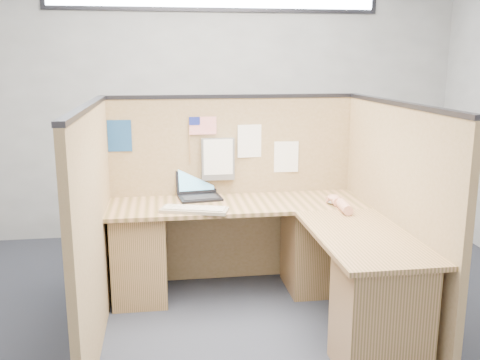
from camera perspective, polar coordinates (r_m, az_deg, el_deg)
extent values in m
plane|color=#21252F|center=(3.73, 1.24, -16.06)|extent=(5.00, 5.00, 0.00)
plane|color=gray|center=(5.52, -2.58, 8.54)|extent=(5.00, 0.00, 5.00)
plane|color=gray|center=(1.19, 19.94, -7.34)|extent=(5.00, 0.00, 5.00)
cube|color=olive|center=(4.39, -0.87, -1.10)|extent=(2.05, 0.05, 1.50)
cube|color=#232328|center=(4.27, -0.90, 8.92)|extent=(2.05, 0.06, 0.03)
cube|color=olive|center=(3.52, -15.34, -5.06)|extent=(0.05, 1.80, 1.50)
cube|color=#232328|center=(3.37, -16.10, 7.45)|extent=(0.06, 1.80, 0.03)
cube|color=olive|center=(3.81, 16.06, -3.72)|extent=(0.05, 1.80, 1.50)
cube|color=#232328|center=(3.68, 16.78, 7.80)|extent=(0.06, 1.80, 0.03)
cube|color=brown|center=(4.08, -0.27, -2.65)|extent=(1.95, 0.60, 0.03)
cube|color=brown|center=(3.44, 13.09, -5.95)|extent=(0.60, 1.15, 0.03)
cube|color=brown|center=(4.16, -10.64, -7.84)|extent=(0.40, 0.50, 0.70)
cube|color=brown|center=(4.31, 7.71, -7.00)|extent=(0.40, 0.50, 0.70)
cube|color=brown|center=(3.30, 14.82, -13.70)|extent=(0.50, 0.40, 0.70)
cube|color=black|center=(4.20, -4.29, -1.90)|extent=(0.35, 0.28, 0.02)
cube|color=black|center=(4.32, -4.46, 0.09)|extent=(0.33, 0.11, 0.22)
cube|color=teal|center=(4.31, -4.45, 0.06)|extent=(0.29, 0.09, 0.18)
cube|color=gray|center=(3.85, -4.89, -3.21)|extent=(0.51, 0.30, 0.02)
cube|color=silver|center=(3.85, -4.90, -2.98)|extent=(0.46, 0.25, 0.01)
ellipsoid|color=#B4B4B9|center=(4.10, 9.93, -2.24)|extent=(0.12, 0.09, 0.04)
ellipsoid|color=tan|center=(4.09, 9.97, -1.90)|extent=(0.09, 0.11, 0.05)
cylinder|color=tan|center=(4.05, 10.24, -2.29)|extent=(0.06, 0.05, 0.06)
cylinder|color=tan|center=(3.92, 11.05, -2.80)|extent=(0.10, 0.27, 0.08)
cube|color=navy|center=(4.25, -12.73, 4.62)|extent=(0.18, 0.01, 0.24)
cylinder|color=olive|center=(4.24, -5.42, 4.19)|extent=(0.01, 0.01, 0.38)
cube|color=red|center=(4.23, -3.99, 5.81)|extent=(0.21, 0.00, 0.14)
cube|color=navy|center=(4.21, -4.88, 6.29)|extent=(0.09, 0.00, 0.06)
cube|color=slate|center=(4.26, -2.37, 2.24)|extent=(0.26, 0.05, 0.34)
cube|color=white|center=(4.23, -2.34, 2.46)|extent=(0.23, 0.01, 0.28)
cube|color=white|center=(4.30, 1.10, 4.18)|extent=(0.21, 0.02, 0.26)
cube|color=white|center=(4.38, 4.95, 2.48)|extent=(0.20, 0.02, 0.25)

